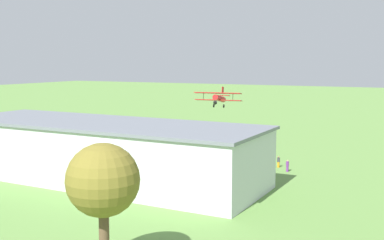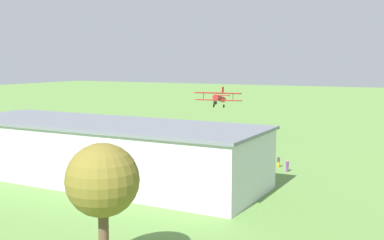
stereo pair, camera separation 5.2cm
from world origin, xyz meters
name	(u,v)px [view 2 (the right image)]	position (x,y,z in m)	size (l,w,h in m)	color
ground_plane	(212,138)	(0.00, 0.00, 0.00)	(400.00, 400.00, 0.00)	#608C42
hangar	(103,151)	(-1.27, 35.15, 3.59)	(40.40, 14.15, 7.16)	silver
biplane	(219,98)	(-1.60, 0.66, 7.72)	(8.89, 6.63, 3.78)	#B21E1E
car_white	(45,144)	(20.11, 22.50, 0.87)	(2.34, 4.77, 1.69)	white
car_grey	(14,142)	(26.44, 23.10, 0.84)	(2.16, 4.52, 1.63)	slate
person_walking_on_apron	(287,166)	(-20.20, 20.71, 0.78)	(0.44, 0.44, 1.58)	#72338C
person_at_fence_line	(82,142)	(15.71, 18.58, 0.86)	(0.41, 0.41, 1.73)	#3F3F47
person_watching_takeoff	(104,142)	(12.70, 16.33, 0.89)	(0.43, 0.43, 1.77)	#B23333
person_beside_truck	(278,162)	(-18.40, 18.73, 0.78)	(0.53, 0.53, 1.57)	orange
tree_at_field_edge	(102,181)	(-17.62, 56.66, 6.53)	(4.97, 4.97, 9.10)	brown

